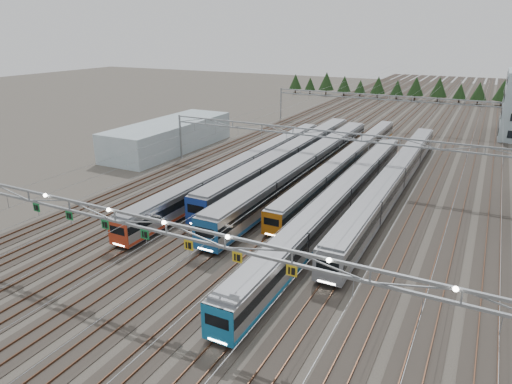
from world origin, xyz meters
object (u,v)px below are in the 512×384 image
at_px(train_b, 289,157).
at_px(train_d, 348,161).
at_px(train_e, 340,199).
at_px(train_c, 306,167).
at_px(west_shed, 170,136).
at_px(train_f, 394,179).
at_px(gantry_near, 165,231).
at_px(train_a, 246,166).
at_px(gantry_far, 388,101).
at_px(gantry_mid, 326,140).

xyz_separation_m(train_b, train_d, (9.00, 3.88, -0.39)).
bearing_deg(train_d, train_e, -76.47).
distance_m(train_c, train_d, 8.93).
xyz_separation_m(train_c, west_shed, (-31.49, 6.46, 0.41)).
bearing_deg(west_shed, train_f, -7.29).
height_order(train_b, gantry_near, gantry_near).
distance_m(train_a, train_b, 8.35).
bearing_deg(gantry_near, train_b, 99.15).
height_order(train_a, west_shed, west_shed).
xyz_separation_m(train_d, gantry_far, (-2.25, 39.62, 4.47)).
bearing_deg(gantry_near, train_d, 87.11).
bearing_deg(west_shed, train_c, -11.59).
xyz_separation_m(gantry_near, gantry_far, (0.05, 85.12, -0.70)).
bearing_deg(gantry_mid, train_f, -8.16).
distance_m(train_d, west_shed, 36.02).
bearing_deg(train_a, gantry_mid, 26.15).
bearing_deg(train_d, train_a, -141.07).
bearing_deg(train_a, train_f, 9.86).
relative_size(train_a, gantry_far, 1.03).
xyz_separation_m(train_a, gantry_near, (11.20, -34.59, 5.05)).
bearing_deg(gantry_near, train_f, 73.65).
bearing_deg(gantry_far, train_f, -76.43).
distance_m(train_b, train_f, 18.27).
xyz_separation_m(train_c, gantry_mid, (2.25, 2.32, 4.07)).
bearing_deg(train_f, train_c, -177.02).
height_order(train_c, train_e, train_c).
bearing_deg(gantry_mid, train_a, -153.85).
xyz_separation_m(train_b, gantry_mid, (6.75, -1.50, 4.07)).
height_order(train_f, gantry_far, gantry_far).
distance_m(train_b, gantry_far, 44.21).
relative_size(train_d, gantry_near, 1.06).
bearing_deg(gantry_near, gantry_mid, 89.93).
bearing_deg(train_e, train_b, 132.34).
bearing_deg(train_d, west_shed, -178.03).
relative_size(train_e, train_f, 1.00).
distance_m(train_f, west_shed, 45.36).
xyz_separation_m(gantry_near, gantry_mid, (0.05, 40.12, -0.70)).
relative_size(train_a, gantry_mid, 1.03).
xyz_separation_m(train_c, train_e, (9.00, -11.00, -0.25)).
bearing_deg(gantry_far, train_a, -102.55).
xyz_separation_m(train_e, gantry_far, (-6.75, 58.32, 4.32)).
height_order(train_f, gantry_near, gantry_near).
xyz_separation_m(train_a, train_d, (13.50, 10.90, -0.12)).
xyz_separation_m(train_a, train_b, (4.50, 7.02, 0.27)).
height_order(train_a, gantry_far, gantry_far).
distance_m(train_e, train_f, 12.54).
distance_m(train_f, gantry_near, 40.43).
bearing_deg(train_e, west_shed, 156.68).
height_order(gantry_near, gantry_mid, gantry_near).
distance_m(gantry_near, gantry_mid, 40.12).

